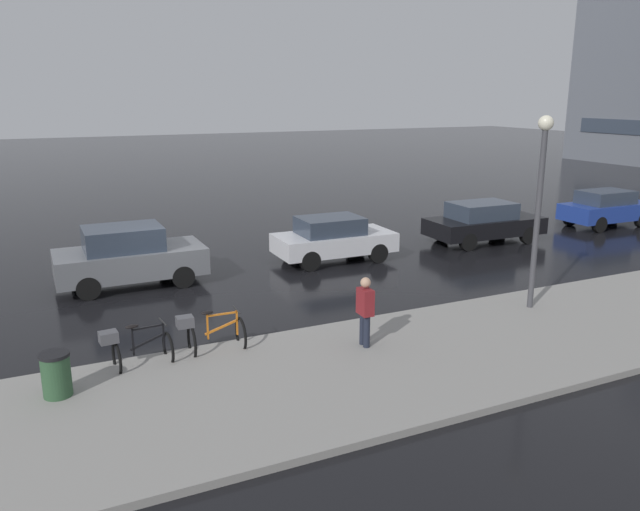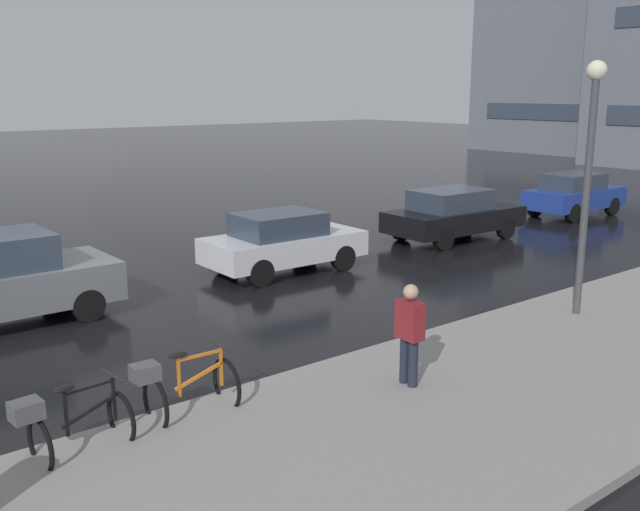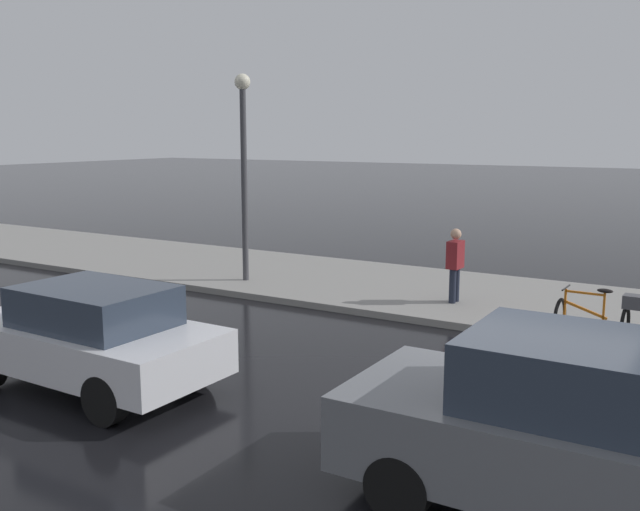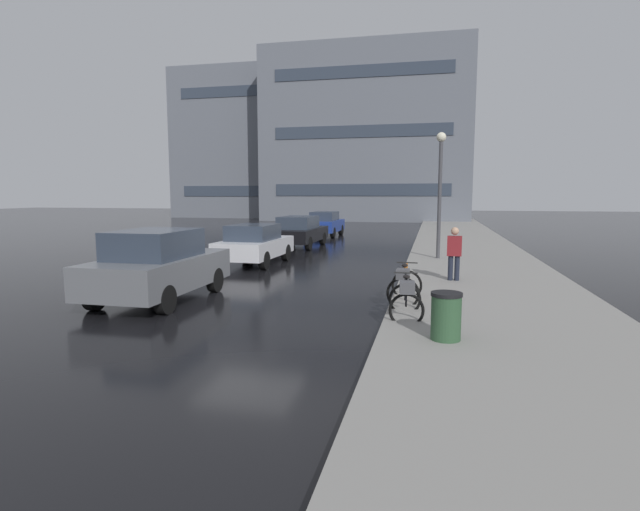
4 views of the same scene
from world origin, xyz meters
The scene contains 7 objects.
ground_plane centered at (0.00, 0.00, 0.00)m, with size 140.00×140.00×0.00m, color black.
sidewalk_kerb centered at (6.00, 10.00, 0.07)m, with size 4.80×60.00×0.14m, color gray.
bicycle_second centered at (3.90, -0.26, 0.50)m, with size 0.78×1.39×1.00m.
car_grey centered at (-1.96, -0.97, 0.86)m, with size 1.97×4.12×1.73m.
car_white centered at (-1.88, 5.51, 0.76)m, with size 1.87×3.92×1.48m.
pedestrian centered at (5.11, 2.77, 0.93)m, with size 0.41×0.26×1.66m.
streetlamp centered at (4.72, 7.76, 3.11)m, with size 0.36×0.36×4.87m.
Camera 3 is at (-8.46, -2.18, 3.55)m, focal length 40.00 mm.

